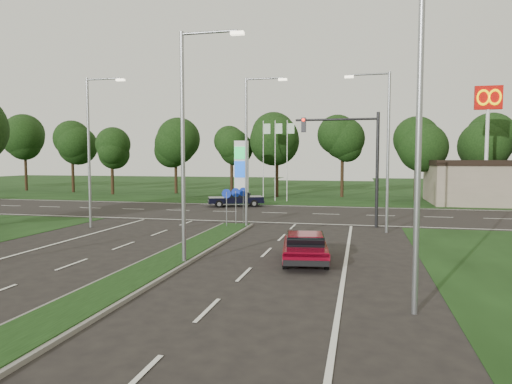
# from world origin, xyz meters

# --- Properties ---
(ground) EXTENTS (160.00, 160.00, 0.00)m
(ground) POSITION_xyz_m (0.00, 0.00, 0.00)
(ground) COLOR black
(ground) RESTS_ON ground
(verge_far) EXTENTS (160.00, 50.00, 0.02)m
(verge_far) POSITION_xyz_m (0.00, 55.00, 0.00)
(verge_far) COLOR black
(verge_far) RESTS_ON ground
(cross_road) EXTENTS (160.00, 12.00, 0.02)m
(cross_road) POSITION_xyz_m (0.00, 24.00, 0.00)
(cross_road) COLOR black
(cross_road) RESTS_ON ground
(median_kerb) EXTENTS (2.00, 26.00, 0.12)m
(median_kerb) POSITION_xyz_m (0.00, 4.00, 0.06)
(median_kerb) COLOR slate
(median_kerb) RESTS_ON ground
(streetlight_median_near) EXTENTS (2.53, 0.22, 9.00)m
(streetlight_median_near) POSITION_xyz_m (1.00, 6.00, 5.08)
(streetlight_median_near) COLOR gray
(streetlight_median_near) RESTS_ON ground
(streetlight_median_far) EXTENTS (2.53, 0.22, 9.00)m
(streetlight_median_far) POSITION_xyz_m (1.00, 16.00, 5.08)
(streetlight_median_far) COLOR gray
(streetlight_median_far) RESTS_ON ground
(streetlight_left_far) EXTENTS (2.53, 0.22, 9.00)m
(streetlight_left_far) POSITION_xyz_m (-8.30, 14.00, 5.08)
(streetlight_left_far) COLOR gray
(streetlight_left_far) RESTS_ON ground
(streetlight_right_far) EXTENTS (2.53, 0.22, 9.00)m
(streetlight_right_far) POSITION_xyz_m (8.80, 16.00, 5.08)
(streetlight_right_far) COLOR gray
(streetlight_right_far) RESTS_ON ground
(streetlight_right_near) EXTENTS (2.53, 0.22, 9.00)m
(streetlight_right_near) POSITION_xyz_m (8.80, 2.00, 5.08)
(streetlight_right_near) COLOR gray
(streetlight_right_near) RESTS_ON ground
(traffic_signal) EXTENTS (5.10, 0.42, 7.00)m
(traffic_signal) POSITION_xyz_m (7.19, 18.00, 4.65)
(traffic_signal) COLOR black
(traffic_signal) RESTS_ON ground
(median_signs) EXTENTS (1.16, 1.76, 2.38)m
(median_signs) POSITION_xyz_m (0.00, 16.40, 1.71)
(median_signs) COLOR gray
(median_signs) RESTS_ON ground
(gas_pylon) EXTENTS (5.80, 1.26, 8.00)m
(gas_pylon) POSITION_xyz_m (-3.79, 33.05, 3.20)
(gas_pylon) COLOR silver
(gas_pylon) RESTS_ON ground
(mcdonalds_sign) EXTENTS (2.20, 0.47, 10.40)m
(mcdonalds_sign) POSITION_xyz_m (18.00, 31.97, 7.99)
(mcdonalds_sign) COLOR silver
(mcdonalds_sign) RESTS_ON ground
(treeline_far) EXTENTS (6.00, 6.00, 9.90)m
(treeline_far) POSITION_xyz_m (0.10, 39.93, 6.83)
(treeline_far) COLOR black
(treeline_far) RESTS_ON ground
(red_sedan) EXTENTS (2.28, 4.38, 1.15)m
(red_sedan) POSITION_xyz_m (5.38, 7.63, 0.62)
(red_sedan) COLOR maroon
(red_sedan) RESTS_ON ground
(navy_sedan) EXTENTS (5.13, 3.52, 1.31)m
(navy_sedan) POSITION_xyz_m (-3.19, 28.01, 0.70)
(navy_sedan) COLOR black
(navy_sedan) RESTS_ON ground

